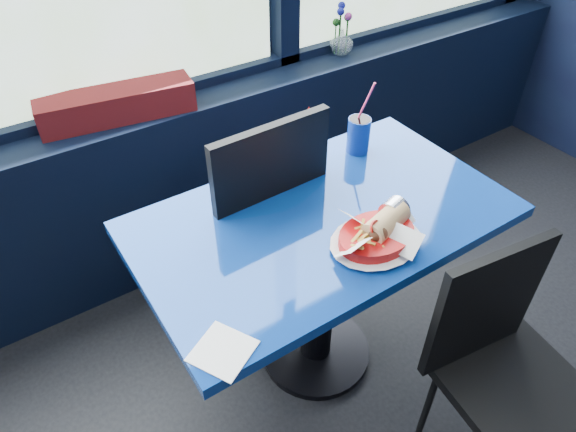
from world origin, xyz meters
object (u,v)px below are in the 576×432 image
object	(u,v)px
chair_near_back	(256,211)
food_basket	(377,234)
near_table	(321,255)
ketchup_bottle	(308,138)
flower_vase	(342,39)
planter_box	(117,104)
soda_cup	(359,134)
chair_near_front	(506,362)

from	to	relation	value
chair_near_back	food_basket	distance (m)	0.56
near_table	ketchup_bottle	bearing A→B (deg)	64.44
chair_near_back	flower_vase	xyz separation A→B (m)	(0.83, 0.57, 0.29)
planter_box	soda_cup	size ratio (longest dim) A/B	2.08
near_table	flower_vase	world-z (taller)	flower_vase
planter_box	food_basket	world-z (taller)	planter_box
planter_box	food_basket	size ratio (longest dim) A/B	2.06
near_table	ketchup_bottle	xyz separation A→B (m)	(0.13, 0.28, 0.28)
ketchup_bottle	soda_cup	distance (m)	0.20
planter_box	food_basket	bearing A→B (deg)	-60.44
chair_near_front	flower_vase	size ratio (longest dim) A/B	3.68
ketchup_bottle	soda_cup	bearing A→B (deg)	-13.83
flower_vase	chair_near_front	bearing A→B (deg)	-109.29
near_table	chair_near_back	world-z (taller)	chair_near_back
food_basket	chair_near_front	bearing A→B (deg)	-57.00
food_basket	flower_vase	bearing A→B (deg)	66.84
planter_box	chair_near_front	bearing A→B (deg)	-59.82
chair_near_back	soda_cup	distance (m)	0.47
planter_box	flower_vase	distance (m)	1.10
chair_near_back	ketchup_bottle	world-z (taller)	chair_near_back
flower_vase	food_basket	world-z (taller)	flower_vase
ketchup_bottle	chair_near_back	bearing A→B (deg)	170.71
soda_cup	planter_box	bearing A→B (deg)	136.84
chair_near_back	ketchup_bottle	xyz separation A→B (m)	(0.21, -0.03, 0.27)
chair_near_front	flower_vase	xyz separation A→B (m)	(0.52, 1.49, 0.37)
near_table	food_basket	distance (m)	0.30
near_table	soda_cup	xyz separation A→B (m)	(0.33, 0.23, 0.25)
planter_box	flower_vase	size ratio (longest dim) A/B	2.46
chair_near_front	soda_cup	distance (m)	0.90
chair_near_front	ketchup_bottle	xyz separation A→B (m)	(-0.10, 0.89, 0.34)
chair_near_back	planter_box	world-z (taller)	chair_near_back
chair_near_back	food_basket	size ratio (longest dim) A/B	3.56
near_table	chair_near_front	world-z (taller)	chair_near_front
chair_near_back	flower_vase	bearing A→B (deg)	-147.25
chair_near_front	food_basket	xyz separation A→B (m)	(-0.18, 0.42, 0.28)
ketchup_bottle	food_basket	bearing A→B (deg)	-99.52
near_table	chair_near_back	bearing A→B (deg)	103.52
planter_box	ketchup_bottle	distance (m)	0.76
ketchup_bottle	flower_vase	bearing A→B (deg)	44.15
chair_near_front	food_basket	bearing A→B (deg)	120.80
near_table	ketchup_bottle	size ratio (longest dim) A/B	5.43
ketchup_bottle	soda_cup	xyz separation A→B (m)	(0.19, -0.05, -0.03)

